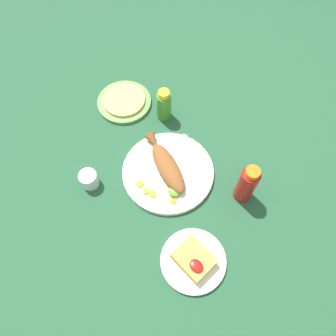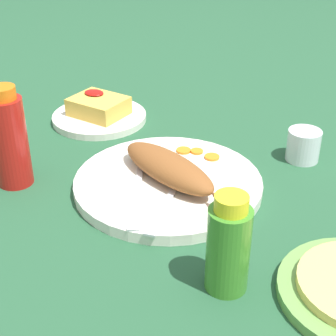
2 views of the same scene
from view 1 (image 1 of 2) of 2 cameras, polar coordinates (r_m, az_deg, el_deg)
ground_plane at (r=1.11m, az=0.00°, el=-0.92°), size 4.00×4.00×0.00m
main_plate at (r=1.10m, az=0.00°, el=-0.71°), size 0.31×0.31×0.02m
fried_fish at (r=1.08m, az=-0.29°, el=0.55°), size 0.25×0.12×0.04m
fork_near at (r=1.13m, az=1.12°, el=2.93°), size 0.06×0.18×0.00m
fork_far at (r=1.12m, az=3.15°, el=1.84°), size 0.11×0.16×0.00m
carrot_slice_near at (r=1.07m, az=-4.88°, el=-2.79°), size 0.03×0.03×0.00m
carrot_slice_mid at (r=1.06m, az=-3.89°, el=-4.09°), size 0.02×0.02×0.00m
carrot_slice_far at (r=1.06m, az=-2.70°, el=-4.54°), size 0.03×0.03×0.00m
carrot_slice_extra at (r=1.05m, az=0.93°, el=-5.76°), size 0.02×0.02×0.00m
lime_wedge_main at (r=1.05m, az=1.01°, el=-4.14°), size 0.04×0.03×0.02m
hot_sauce_bottle_red at (r=1.03m, az=13.56°, el=-2.78°), size 0.06×0.06×0.17m
hot_sauce_bottle_green at (r=1.19m, az=-0.70°, el=10.87°), size 0.05×0.05×0.13m
salt_cup at (r=1.10m, az=-13.55°, el=-2.02°), size 0.06×0.06×0.06m
side_plate_fries at (r=1.01m, az=4.41°, el=-15.81°), size 0.19×0.19×0.01m
fries_pile at (r=0.98m, az=4.53°, el=-15.54°), size 0.11×0.09×0.04m
tortilla_plate at (r=1.28m, az=-7.62°, el=11.32°), size 0.20×0.20×0.01m
tortilla_stack at (r=1.27m, az=-7.69°, el=11.69°), size 0.16×0.16×0.01m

